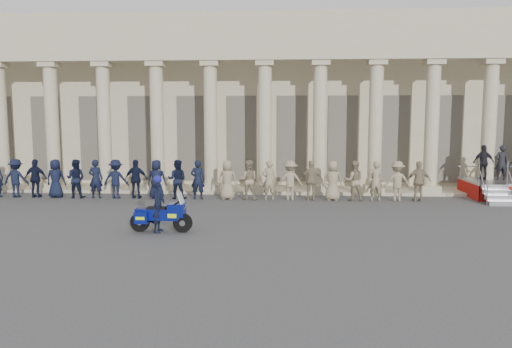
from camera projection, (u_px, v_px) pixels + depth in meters
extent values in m
plane|color=#3F3F41|center=(214.00, 230.00, 16.22)|extent=(90.00, 90.00, 0.00)
cube|color=tan|center=(249.00, 103.00, 30.59)|extent=(40.00, 10.00, 9.00)
cube|color=tan|center=(239.00, 189.00, 24.94)|extent=(40.00, 2.60, 0.15)
cube|color=tan|center=(237.00, 50.00, 23.39)|extent=(35.80, 1.00, 1.00)
cube|color=tan|center=(237.00, 26.00, 23.26)|extent=(35.80, 1.00, 1.20)
cube|color=tan|center=(4.00, 185.00, 24.83)|extent=(0.90, 0.90, 0.30)
cylinder|color=tan|center=(1.00, 126.00, 24.50)|extent=(0.64, 0.64, 5.60)
cube|color=tan|center=(55.00, 185.00, 24.67)|extent=(0.90, 0.90, 0.30)
cylinder|color=tan|center=(52.00, 126.00, 24.34)|extent=(0.64, 0.64, 5.60)
cube|color=tan|center=(49.00, 65.00, 24.01)|extent=(0.85, 0.85, 0.24)
cube|color=tan|center=(106.00, 186.00, 24.52)|extent=(0.90, 0.90, 0.30)
cylinder|color=tan|center=(104.00, 126.00, 24.18)|extent=(0.64, 0.64, 5.60)
cube|color=tan|center=(102.00, 64.00, 23.85)|extent=(0.85, 0.85, 0.24)
cube|color=tan|center=(158.00, 186.00, 24.36)|extent=(0.90, 0.90, 0.30)
cylinder|color=tan|center=(157.00, 126.00, 24.02)|extent=(0.64, 0.64, 5.60)
cube|color=tan|center=(156.00, 64.00, 23.69)|extent=(0.85, 0.85, 0.24)
cube|color=tan|center=(211.00, 187.00, 24.20)|extent=(0.90, 0.90, 0.30)
cylinder|color=tan|center=(211.00, 126.00, 23.87)|extent=(0.64, 0.64, 5.60)
cube|color=tan|center=(210.00, 64.00, 23.54)|extent=(0.85, 0.85, 0.24)
cube|color=tan|center=(265.00, 187.00, 24.05)|extent=(0.90, 0.90, 0.30)
cylinder|color=tan|center=(265.00, 126.00, 23.71)|extent=(0.64, 0.64, 5.60)
cube|color=tan|center=(265.00, 63.00, 23.38)|extent=(0.85, 0.85, 0.24)
cube|color=tan|center=(319.00, 188.00, 23.89)|extent=(0.90, 0.90, 0.30)
cylinder|color=tan|center=(320.00, 126.00, 23.55)|extent=(0.64, 0.64, 5.60)
cube|color=tan|center=(321.00, 63.00, 23.22)|extent=(0.85, 0.85, 0.24)
cube|color=tan|center=(374.00, 188.00, 23.73)|extent=(0.90, 0.90, 0.30)
cylinder|color=tan|center=(375.00, 126.00, 23.40)|extent=(0.64, 0.64, 5.60)
cube|color=tan|center=(377.00, 63.00, 23.07)|extent=(0.85, 0.85, 0.24)
cube|color=tan|center=(429.00, 189.00, 23.58)|extent=(0.90, 0.90, 0.30)
cylinder|color=tan|center=(432.00, 126.00, 23.24)|extent=(0.64, 0.64, 5.60)
cube|color=tan|center=(434.00, 62.00, 22.91)|extent=(0.85, 0.85, 0.24)
cube|color=tan|center=(486.00, 189.00, 23.42)|extent=(0.90, 0.90, 0.30)
cylinder|color=tan|center=(489.00, 126.00, 23.08)|extent=(0.64, 0.64, 5.60)
cube|color=tan|center=(492.00, 62.00, 22.75)|extent=(0.85, 0.85, 0.24)
cube|color=black|center=(0.00, 138.00, 26.66)|extent=(1.30, 0.12, 4.20)
cube|color=black|center=(47.00, 138.00, 26.50)|extent=(1.30, 0.12, 4.20)
cube|color=black|center=(95.00, 138.00, 26.34)|extent=(1.30, 0.12, 4.20)
cube|color=black|center=(143.00, 138.00, 26.19)|extent=(1.30, 0.12, 4.20)
cube|color=black|center=(192.00, 139.00, 26.03)|extent=(1.30, 0.12, 4.20)
cube|color=black|center=(241.00, 139.00, 25.87)|extent=(1.30, 0.12, 4.20)
cube|color=black|center=(292.00, 139.00, 25.72)|extent=(1.30, 0.12, 4.20)
cube|color=black|center=(342.00, 139.00, 25.56)|extent=(1.30, 0.12, 4.20)
cube|color=black|center=(394.00, 139.00, 25.40)|extent=(1.30, 0.12, 4.20)
cube|color=black|center=(446.00, 139.00, 25.25)|extent=(1.30, 0.12, 4.20)
cube|color=black|center=(498.00, 139.00, 25.09)|extent=(1.30, 0.12, 4.20)
imported|color=black|center=(16.00, 178.00, 22.81)|extent=(1.14, 0.65, 1.76)
imported|color=black|center=(36.00, 178.00, 22.75)|extent=(1.03, 0.43, 1.76)
imported|color=black|center=(56.00, 178.00, 22.70)|extent=(0.86, 0.56, 1.76)
imported|color=black|center=(76.00, 179.00, 22.64)|extent=(0.86, 0.67, 1.76)
imported|color=black|center=(96.00, 179.00, 22.58)|extent=(0.64, 0.42, 1.76)
imported|color=black|center=(116.00, 179.00, 22.53)|extent=(1.14, 0.65, 1.76)
imported|color=black|center=(136.00, 179.00, 22.47)|extent=(1.03, 0.43, 1.76)
imported|color=black|center=(157.00, 179.00, 22.41)|extent=(0.86, 0.56, 1.76)
imported|color=black|center=(177.00, 179.00, 22.36)|extent=(0.86, 0.67, 1.76)
imported|color=black|center=(198.00, 180.00, 22.30)|extent=(0.64, 0.42, 1.76)
imported|color=gray|center=(227.00, 180.00, 22.22)|extent=(0.86, 0.56, 1.76)
imported|color=gray|center=(248.00, 180.00, 22.17)|extent=(0.86, 0.67, 1.76)
imported|color=gray|center=(269.00, 180.00, 22.11)|extent=(0.64, 0.42, 1.76)
imported|color=gray|center=(290.00, 180.00, 22.05)|extent=(1.14, 0.65, 1.76)
imported|color=gray|center=(311.00, 180.00, 22.00)|extent=(1.03, 0.43, 1.76)
imported|color=gray|center=(333.00, 181.00, 21.94)|extent=(0.86, 0.56, 1.76)
imported|color=gray|center=(354.00, 181.00, 21.88)|extent=(0.86, 0.67, 1.76)
imported|color=gray|center=(376.00, 181.00, 21.83)|extent=(0.64, 0.42, 1.76)
imported|color=gray|center=(397.00, 181.00, 21.77)|extent=(1.14, 0.65, 1.76)
imported|color=gray|center=(419.00, 181.00, 21.72)|extent=(1.03, 0.43, 1.76)
cube|color=gray|center=(511.00, 181.00, 22.81)|extent=(3.89, 2.78, 0.10)
cube|color=maroon|center=(468.00, 189.00, 22.97)|extent=(0.04, 2.78, 0.69)
cube|color=gray|center=(502.00, 203.00, 20.69)|extent=(1.10, 0.28, 0.20)
cube|color=gray|center=(499.00, 198.00, 20.95)|extent=(1.10, 0.28, 0.20)
cube|color=gray|center=(497.00, 192.00, 21.21)|extent=(1.10, 0.28, 0.20)
cube|color=gray|center=(494.00, 186.00, 21.46)|extent=(1.10, 0.28, 0.20)
cylinder|color=gray|center=(499.00, 166.00, 24.08)|extent=(3.89, 0.04, 0.04)
imported|color=black|center=(484.00, 162.00, 22.99)|extent=(0.94, 0.39, 1.60)
imported|color=black|center=(501.00, 162.00, 22.94)|extent=(0.58, 0.38, 1.60)
cylinder|color=black|center=(183.00, 223.00, 15.88)|extent=(0.62, 0.15, 0.62)
cylinder|color=black|center=(140.00, 222.00, 16.00)|extent=(0.62, 0.15, 0.62)
cube|color=navy|center=(162.00, 214.00, 15.90)|extent=(1.08, 0.42, 0.35)
cube|color=navy|center=(177.00, 210.00, 15.84)|extent=(0.53, 0.50, 0.42)
cube|color=silver|center=(177.00, 216.00, 15.87)|extent=(0.21, 0.28, 0.11)
cube|color=#B2BFCC|center=(181.00, 200.00, 15.79)|extent=(0.20, 0.43, 0.50)
cube|color=black|center=(157.00, 208.00, 15.90)|extent=(0.61, 0.33, 0.09)
cube|color=navy|center=(141.00, 212.00, 15.95)|extent=(0.33, 0.33, 0.21)
cube|color=navy|center=(141.00, 218.00, 15.66)|extent=(0.42, 0.22, 0.37)
cube|color=#BAE90C|center=(141.00, 218.00, 15.66)|extent=(0.29, 0.23, 0.09)
cube|color=navy|center=(147.00, 214.00, 16.26)|extent=(0.42, 0.22, 0.37)
cube|color=#BAE90C|center=(147.00, 214.00, 16.26)|extent=(0.29, 0.23, 0.09)
cylinder|color=silver|center=(150.00, 222.00, 16.20)|extent=(0.56, 0.11, 0.09)
cylinder|color=black|center=(177.00, 203.00, 15.82)|extent=(0.05, 0.65, 0.03)
imported|color=black|center=(158.00, 205.00, 15.88)|extent=(0.43, 0.64, 1.73)
sphere|color=navy|center=(157.00, 180.00, 15.79)|extent=(0.28, 0.28, 0.28)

